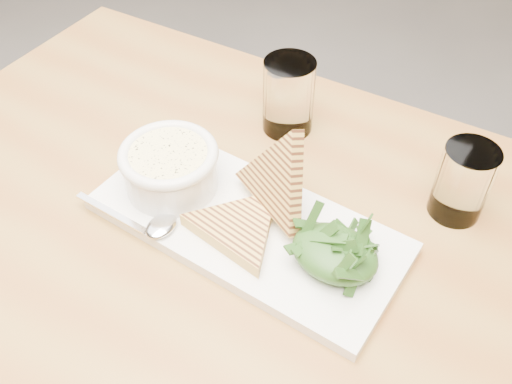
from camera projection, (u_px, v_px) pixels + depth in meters
The scene contains 14 objects.
table_top at pixel (272, 297), 0.67m from camera, with size 1.22×0.81×0.04m, color olive.
table_leg_bl at pixel (147, 169), 1.35m from camera, with size 0.06×0.06×0.69m, color olive.
platter at pixel (247, 225), 0.71m from camera, with size 0.39×0.18×0.02m, color white.
soup_bowl at pixel (171, 172), 0.73m from camera, with size 0.12×0.12×0.05m, color white.
soup at pixel (168, 155), 0.71m from camera, with size 0.10×0.10×0.01m, color #F6E897.
bowl_rim at pixel (168, 154), 0.71m from camera, with size 0.13×0.13×0.01m, color white.
sandwich_flat at pixel (238, 228), 0.68m from camera, with size 0.14×0.14×0.02m, color gold, non-canonical shape.
sandwich_lean at pixel (277, 180), 0.68m from camera, with size 0.14×0.14×0.08m, color gold, non-canonical shape.
salad_base at pixel (335, 253), 0.64m from camera, with size 0.10×0.08×0.04m, color #1B3B14.
arugula_pile at pixel (335, 249), 0.64m from camera, with size 0.11×0.10×0.05m, color #2C551C, non-canonical shape.
spoon_bowl at pixel (161, 226), 0.69m from camera, with size 0.03×0.04×0.01m, color silver.
spoon_handle at pixel (111, 212), 0.71m from camera, with size 0.11×0.01×0.00m, color silver.
glass_near at pixel (288, 96), 0.82m from camera, with size 0.07×0.07×0.11m, color white.
glass_far at pixel (463, 182), 0.70m from camera, with size 0.07×0.07×0.10m, color white.
Camera 1 is at (0.31, -0.19, 1.27)m, focal length 40.00 mm.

